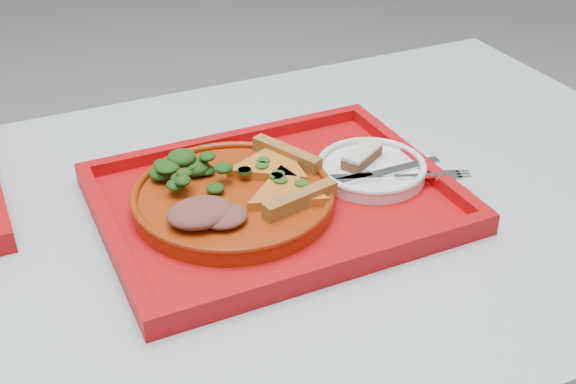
{
  "coord_description": "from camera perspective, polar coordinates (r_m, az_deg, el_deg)",
  "views": [
    {
      "loc": [
        -0.15,
        -0.73,
        1.28
      ],
      "look_at": [
        0.18,
        -0.02,
        0.78
      ],
      "focal_mm": 45.0,
      "sensor_mm": 36.0,
      "label": 1
    }
  ],
  "objects": [
    {
      "name": "knife",
      "position": [
        0.98,
        7.31,
        1.54
      ],
      "size": [
        0.19,
        0.02,
        0.01
      ],
      "primitive_type": "cube",
      "rotation": [
        0.0,
        0.0,
        0.0
      ],
      "color": "silver",
      "rests_on": "side_plate"
    },
    {
      "name": "tray_main",
      "position": [
        0.95,
        -1.01,
        -0.89
      ],
      "size": [
        0.45,
        0.35,
        0.01
      ],
      "primitive_type": "cube",
      "rotation": [
        0.0,
        0.0,
        0.01
      ],
      "color": "#AD090C",
      "rests_on": "table"
    },
    {
      "name": "salad_heap",
      "position": [
        0.95,
        -7.63,
        1.89
      ],
      "size": [
        0.09,
        0.08,
        0.05
      ],
      "primitive_type": "ellipsoid",
      "color": "black",
      "rests_on": "dinner_plate"
    },
    {
      "name": "pizza_slice_a",
      "position": [
        0.92,
        -0.15,
        0.21
      ],
      "size": [
        0.13,
        0.14,
        0.02
      ],
      "primitive_type": null,
      "rotation": [
        0.0,
        0.0,
        1.78
      ],
      "color": "gold",
      "rests_on": "dinner_plate"
    },
    {
      "name": "dessert_bar",
      "position": [
        1.0,
        5.86,
        2.86
      ],
      "size": [
        0.07,
        0.06,
        0.02
      ],
      "rotation": [
        0.0,
        0.0,
        0.54
      ],
      "color": "#4C2F19",
      "rests_on": "side_plate"
    },
    {
      "name": "table",
      "position": [
        0.96,
        -10.47,
        -7.19
      ],
      "size": [
        1.6,
        0.8,
        0.75
      ],
      "color": "#A2ACB6",
      "rests_on": "ground"
    },
    {
      "name": "meat_portion",
      "position": [
        0.87,
        -6.95,
        -1.62
      ],
      "size": [
        0.08,
        0.07,
        0.02
      ],
      "primitive_type": "ellipsoid",
      "color": "brown",
      "rests_on": "dinner_plate"
    },
    {
      "name": "fork",
      "position": [
        0.97,
        8.28,
        1.23
      ],
      "size": [
        0.18,
        0.08,
        0.01
      ],
      "primitive_type": "cube",
      "rotation": [
        0.0,
        0.0,
        -0.35
      ],
      "color": "silver",
      "rests_on": "side_plate"
    },
    {
      "name": "pizza_slice_b",
      "position": [
        0.97,
        -1.31,
        2.32
      ],
      "size": [
        0.16,
        0.15,
        0.02
      ],
      "primitive_type": null,
      "rotation": [
        0.0,
        0.0,
        3.58
      ],
      "color": "gold",
      "rests_on": "dinner_plate"
    },
    {
      "name": "dinner_plate",
      "position": [
        0.93,
        -4.35,
        -0.6
      ],
      "size": [
        0.26,
        0.26,
        0.02
      ],
      "primitive_type": "cylinder",
      "color": "#8D2A09",
      "rests_on": "tray_main"
    },
    {
      "name": "side_plate",
      "position": [
        1.0,
        6.58,
        1.64
      ],
      "size": [
        0.15,
        0.15,
        0.01
      ],
      "primitive_type": "cylinder",
      "color": "white",
      "rests_on": "tray_main"
    }
  ]
}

